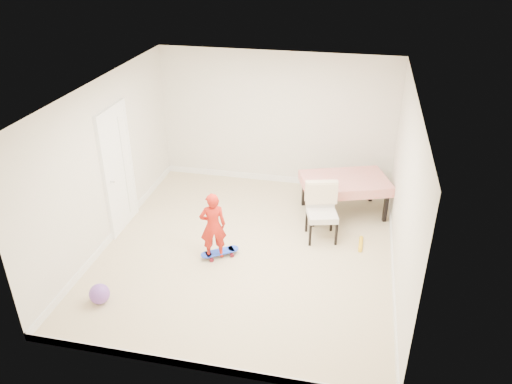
% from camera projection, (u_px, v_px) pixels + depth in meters
% --- Properties ---
extents(ground, '(5.00, 5.00, 0.00)m').
position_uv_depth(ground, '(247.00, 250.00, 7.94)').
color(ground, '#C4B088').
rests_on(ground, ground).
extents(ceiling, '(4.50, 5.00, 0.04)m').
position_uv_depth(ceiling, '(246.00, 92.00, 6.72)').
color(ceiling, silver).
rests_on(ceiling, wall_back).
extents(wall_back, '(4.50, 0.04, 2.60)m').
position_uv_depth(wall_back, '(276.00, 120.00, 9.46)').
color(wall_back, beige).
rests_on(wall_back, ground).
extents(wall_front, '(4.50, 0.04, 2.60)m').
position_uv_depth(wall_front, '(193.00, 280.00, 5.18)').
color(wall_front, beige).
rests_on(wall_front, ground).
extents(wall_left, '(0.04, 5.00, 2.60)m').
position_uv_depth(wall_left, '(107.00, 163.00, 7.74)').
color(wall_left, beige).
rests_on(wall_left, ground).
extents(wall_right, '(0.04, 5.00, 2.60)m').
position_uv_depth(wall_right, '(403.00, 191.00, 6.91)').
color(wall_right, beige).
rests_on(wall_right, ground).
extents(door, '(0.11, 0.94, 2.11)m').
position_uv_depth(door, '(118.00, 171.00, 8.12)').
color(door, white).
rests_on(door, ground).
extents(baseboard_back, '(4.50, 0.02, 0.12)m').
position_uv_depth(baseboard_back, '(275.00, 178.00, 10.06)').
color(baseboard_back, white).
rests_on(baseboard_back, ground).
extents(baseboard_front, '(4.50, 0.02, 0.12)m').
position_uv_depth(baseboard_front, '(199.00, 366.00, 5.76)').
color(baseboard_front, white).
rests_on(baseboard_front, ground).
extents(baseboard_left, '(0.02, 5.00, 0.12)m').
position_uv_depth(baseboard_left, '(117.00, 231.00, 8.32)').
color(baseboard_left, white).
rests_on(baseboard_left, ground).
extents(baseboard_right, '(0.02, 5.00, 0.12)m').
position_uv_depth(baseboard_right, '(392.00, 264.00, 7.50)').
color(baseboard_right, white).
rests_on(baseboard_right, ground).
extents(dining_table, '(1.69, 1.36, 0.68)m').
position_uv_depth(dining_table, '(344.00, 196.00, 8.81)').
color(dining_table, red).
rests_on(dining_table, ground).
extents(dining_chair, '(0.65, 0.71, 0.95)m').
position_uv_depth(dining_chair, '(322.00, 213.00, 8.02)').
color(dining_chair, beige).
rests_on(dining_chair, ground).
extents(skateboard, '(0.63, 0.53, 0.09)m').
position_uv_depth(skateboard, '(220.00, 254.00, 7.76)').
color(skateboard, blue).
rests_on(skateboard, ground).
extents(child, '(0.47, 0.39, 1.09)m').
position_uv_depth(child, '(213.00, 228.00, 7.49)').
color(child, '#B61D12').
rests_on(child, ground).
extents(balloon, '(0.28, 0.28, 0.28)m').
position_uv_depth(balloon, '(99.00, 294.00, 6.77)').
color(balloon, purple).
rests_on(balloon, ground).
extents(foam_toy, '(0.07, 0.40, 0.06)m').
position_uv_depth(foam_toy, '(361.00, 244.00, 8.03)').
color(foam_toy, yellow).
rests_on(foam_toy, ground).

